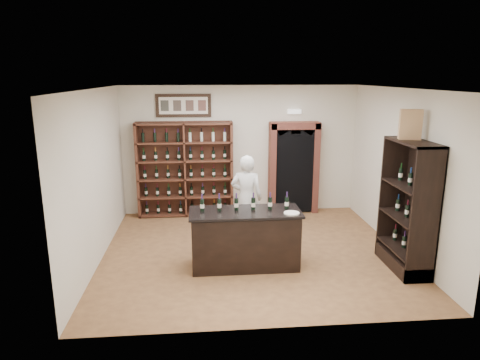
% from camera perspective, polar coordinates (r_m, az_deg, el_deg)
% --- Properties ---
extents(floor, '(5.50, 5.50, 0.00)m').
position_cam_1_polar(floor, '(8.14, 1.66, -9.52)').
color(floor, '#95643B').
rests_on(floor, ground).
extents(ceiling, '(5.50, 5.50, 0.00)m').
position_cam_1_polar(ceiling, '(7.48, 1.83, 12.09)').
color(ceiling, white).
rests_on(ceiling, wall_back).
extents(wall_back, '(5.50, 0.04, 3.00)m').
position_cam_1_polar(wall_back, '(10.11, 0.05, 4.01)').
color(wall_back, silver).
rests_on(wall_back, ground).
extents(wall_left, '(0.04, 5.00, 3.00)m').
position_cam_1_polar(wall_left, '(7.84, -18.65, 0.37)').
color(wall_left, silver).
rests_on(wall_left, ground).
extents(wall_right, '(0.04, 5.00, 3.00)m').
position_cam_1_polar(wall_right, '(8.45, 20.60, 1.15)').
color(wall_right, silver).
rests_on(wall_right, ground).
extents(wine_shelf, '(2.20, 0.38, 2.20)m').
position_cam_1_polar(wine_shelf, '(9.99, -7.31, 1.44)').
color(wine_shelf, '#562D1D').
rests_on(wine_shelf, ground).
extents(framed_picture, '(1.25, 0.04, 0.52)m').
position_cam_1_polar(framed_picture, '(9.92, -7.55, 9.82)').
color(framed_picture, black).
rests_on(framed_picture, wall_back).
extents(arched_doorway, '(1.17, 0.35, 2.17)m').
position_cam_1_polar(arched_doorway, '(10.20, 7.15, 1.92)').
color(arched_doorway, black).
rests_on(arched_doorway, ground).
extents(emergency_light, '(0.30, 0.10, 0.10)m').
position_cam_1_polar(emergency_light, '(10.10, 7.26, 9.05)').
color(emergency_light, white).
rests_on(emergency_light, wall_back).
extents(tasting_counter, '(1.88, 0.78, 1.00)m').
position_cam_1_polar(tasting_counter, '(7.38, 0.69, -7.90)').
color(tasting_counter, black).
rests_on(tasting_counter, ground).
extents(counter_bottle_0, '(0.07, 0.07, 0.30)m').
position_cam_1_polar(counter_bottle_0, '(7.20, -5.07, -3.34)').
color(counter_bottle_0, black).
rests_on(counter_bottle_0, tasting_counter).
extents(counter_bottle_1, '(0.07, 0.07, 0.30)m').
position_cam_1_polar(counter_bottle_1, '(7.21, -2.78, -3.28)').
color(counter_bottle_1, black).
rests_on(counter_bottle_1, tasting_counter).
extents(counter_bottle_2, '(0.07, 0.07, 0.30)m').
position_cam_1_polar(counter_bottle_2, '(7.22, -0.49, -3.23)').
color(counter_bottle_2, black).
rests_on(counter_bottle_2, tasting_counter).
extents(counter_bottle_3, '(0.07, 0.07, 0.30)m').
position_cam_1_polar(counter_bottle_3, '(7.25, 1.78, -3.17)').
color(counter_bottle_3, black).
rests_on(counter_bottle_3, tasting_counter).
extents(counter_bottle_4, '(0.07, 0.07, 0.30)m').
position_cam_1_polar(counter_bottle_4, '(7.29, 4.03, -3.10)').
color(counter_bottle_4, black).
rests_on(counter_bottle_4, tasting_counter).
extents(counter_bottle_5, '(0.07, 0.07, 0.30)m').
position_cam_1_polar(counter_bottle_5, '(7.34, 6.25, -3.03)').
color(counter_bottle_5, black).
rests_on(counter_bottle_5, tasting_counter).
extents(side_cabinet, '(0.48, 1.20, 2.20)m').
position_cam_1_polar(side_cabinet, '(7.77, 21.46, -5.73)').
color(side_cabinet, black).
rests_on(side_cabinet, ground).
extents(shopkeeper, '(0.71, 0.56, 1.73)m').
position_cam_1_polar(shopkeeper, '(8.44, 0.87, -2.42)').
color(shopkeeper, silver).
rests_on(shopkeeper, ground).
extents(plate, '(0.26, 0.26, 0.02)m').
position_cam_1_polar(plate, '(7.12, 6.90, -4.41)').
color(plate, silver).
rests_on(plate, tasting_counter).
extents(wine_crate, '(0.37, 0.23, 0.49)m').
position_cam_1_polar(wine_crate, '(7.53, 21.77, 6.90)').
color(wine_crate, tan).
rests_on(wine_crate, side_cabinet).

